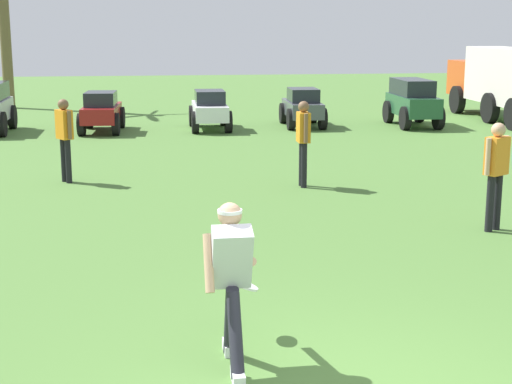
# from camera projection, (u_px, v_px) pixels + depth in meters

# --- Properties ---
(frisbee_thrower) EXTENTS (0.46, 1.09, 1.43)m
(frisbee_thrower) POSITION_uv_depth(u_px,v_px,m) (232.00, 276.00, 6.72)
(frisbee_thrower) COLOR #23232D
(frisbee_thrower) RESTS_ON ground_plane
(frisbee_in_flight) EXTENTS (0.30, 0.30, 0.12)m
(frisbee_in_flight) POSITION_uv_depth(u_px,v_px,m) (245.00, 285.00, 7.41)
(frisbee_in_flight) COLOR white
(teammate_near_sideline) EXTENTS (0.21, 0.49, 1.56)m
(teammate_near_sideline) POSITION_uv_depth(u_px,v_px,m) (303.00, 136.00, 14.12)
(teammate_near_sideline) COLOR black
(teammate_near_sideline) RESTS_ON ground_plane
(teammate_midfield) EXTENTS (0.35, 0.45, 1.56)m
(teammate_midfield) POSITION_uv_depth(u_px,v_px,m) (65.00, 132.00, 14.51)
(teammate_midfield) COLOR black
(teammate_midfield) RESTS_ON ground_plane
(teammate_deep) EXTENTS (0.46, 0.35, 1.56)m
(teammate_deep) POSITION_uv_depth(u_px,v_px,m) (496.00, 166.00, 11.09)
(teammate_deep) COLOR black
(teammate_deep) RESTS_ON ground_plane
(parked_car_slot_c) EXTENTS (1.20, 2.25, 1.10)m
(parked_car_slot_c) POSITION_uv_depth(u_px,v_px,m) (102.00, 111.00, 21.40)
(parked_car_slot_c) COLOR maroon
(parked_car_slot_c) RESTS_ON ground_plane
(parked_car_slot_d) EXTENTS (1.09, 2.20, 1.10)m
(parked_car_slot_d) POSITION_uv_depth(u_px,v_px,m) (210.00, 109.00, 21.87)
(parked_car_slot_d) COLOR silver
(parked_car_slot_d) RESTS_ON ground_plane
(parked_car_slot_e) EXTENTS (1.13, 2.22, 1.10)m
(parked_car_slot_e) POSITION_uv_depth(u_px,v_px,m) (303.00, 107.00, 22.53)
(parked_car_slot_e) COLOR #474C51
(parked_car_slot_e) RESTS_ON ground_plane
(parked_car_slot_f) EXTENTS (1.17, 2.41, 1.34)m
(parked_car_slot_f) POSITION_uv_depth(u_px,v_px,m) (413.00, 101.00, 22.62)
(parked_car_slot_f) COLOR #235133
(parked_car_slot_f) RESTS_ON ground_plane
(box_truck) EXTENTS (1.43, 5.91, 2.20)m
(box_truck) POSITION_uv_depth(u_px,v_px,m) (502.00, 80.00, 23.78)
(box_truck) COLOR #CC4C19
(box_truck) RESTS_ON ground_plane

